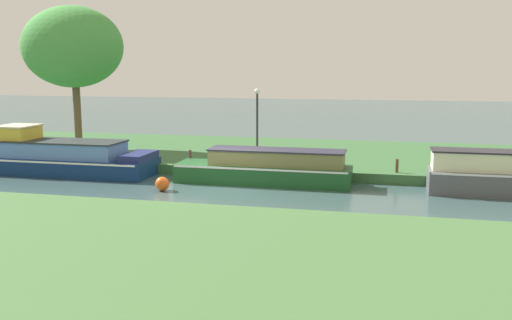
% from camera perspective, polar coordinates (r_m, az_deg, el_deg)
% --- Properties ---
extents(ground_plane, '(120.00, 120.00, 0.00)m').
position_cam_1_polar(ground_plane, '(20.69, -3.72, -2.88)').
color(ground_plane, '#385252').
extents(riverbank_far, '(72.00, 10.00, 0.40)m').
position_cam_1_polar(riverbank_far, '(27.31, 0.56, 0.59)').
color(riverbank_far, '#376235').
rests_on(riverbank_far, ground_plane).
extents(riverbank_near, '(72.00, 10.00, 0.40)m').
position_cam_1_polar(riverbank_near, '(12.63, -15.95, -10.41)').
color(riverbank_near, '#436C3A').
rests_on(riverbank_near, ground_plane).
extents(forest_barge, '(6.80, 1.70, 1.35)m').
position_cam_1_polar(forest_barge, '(21.33, 1.14, -0.86)').
color(forest_barge, '#1C5024').
rests_on(forest_barge, ground_plane).
extents(navy_narrowboat, '(9.09, 2.39, 2.01)m').
position_cam_1_polar(navy_narrowboat, '(24.95, -20.18, 0.20)').
color(navy_narrowboat, navy).
rests_on(navy_narrowboat, ground_plane).
extents(slate_cruiser, '(4.64, 1.59, 1.56)m').
position_cam_1_polar(slate_cruiser, '(21.19, 23.33, -1.44)').
color(slate_cruiser, '#515357').
rests_on(slate_cruiser, ground_plane).
extents(willow_tree_left, '(5.42, 3.33, 7.09)m').
position_cam_1_polar(willow_tree_left, '(29.60, -18.49, 10.98)').
color(willow_tree_left, brown).
rests_on(willow_tree_left, riverbank_far).
extents(lamp_post, '(0.24, 0.24, 3.14)m').
position_cam_1_polar(lamp_post, '(24.04, 0.12, 4.56)').
color(lamp_post, '#333338').
rests_on(lamp_post, riverbank_far).
extents(mooring_post_near, '(0.12, 0.12, 0.60)m').
position_cam_1_polar(mooring_post_near, '(23.55, -6.81, 0.32)').
color(mooring_post_near, '#563131').
rests_on(mooring_post_near, riverbank_far).
extents(mooring_post_far, '(0.12, 0.12, 0.53)m').
position_cam_1_polar(mooring_post_far, '(22.15, 14.33, -0.58)').
color(mooring_post_far, '#533720').
rests_on(mooring_post_far, riverbank_far).
extents(channel_buoy, '(0.51, 0.51, 0.51)m').
position_cam_1_polar(channel_buoy, '(20.39, -9.65, -2.44)').
color(channel_buoy, '#E55919').
rests_on(channel_buoy, ground_plane).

